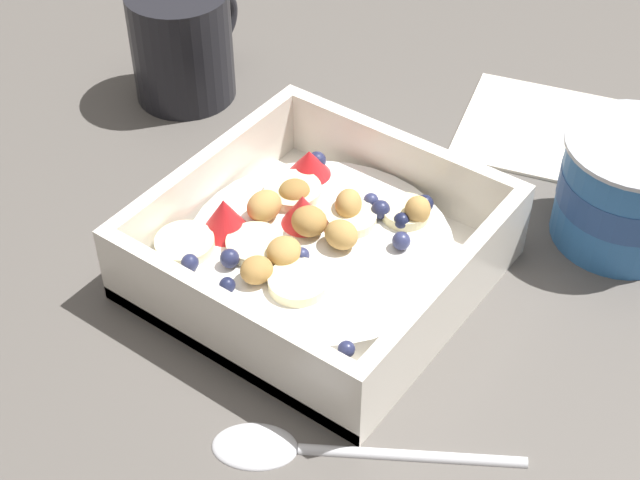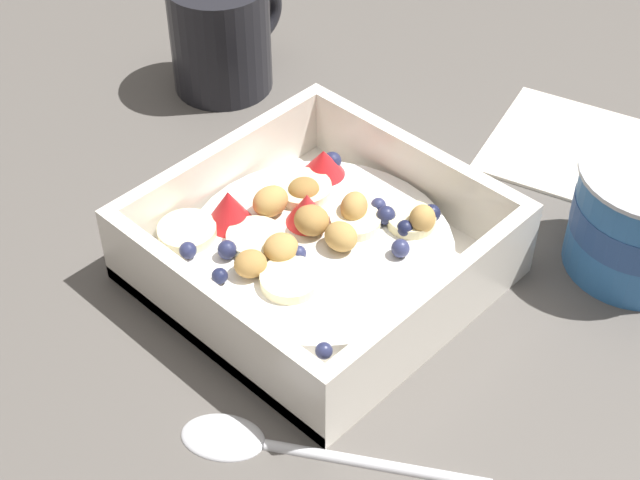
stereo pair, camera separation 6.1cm
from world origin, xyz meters
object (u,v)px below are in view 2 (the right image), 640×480
Objects in this scene: spoon at (269,441)px; folded_napkin at (573,147)px; coffee_mug at (222,35)px; fruit_bowl at (317,249)px.

spoon is 0.35m from folded_napkin.
spoon reaches higher than folded_napkin.
spoon is at bearing 51.67° from coffee_mug.
fruit_bowl is 1.63× the size of folded_napkin.
spoon is (0.12, 0.08, -0.02)m from fruit_bowl.
coffee_mug is at bearing -117.29° from fruit_bowl.
coffee_mug is 0.29m from folded_napkin.
spoon is at bearing 33.01° from fruit_bowl.
coffee_mug is at bearing -128.33° from spoon.
folded_napkin is (-0.12, 0.26, -0.04)m from coffee_mug.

